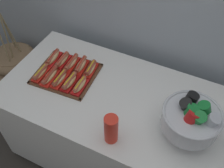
% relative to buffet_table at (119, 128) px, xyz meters
% --- Properties ---
extents(ground_plane, '(10.00, 10.00, 0.00)m').
position_rel_buffet_table_xyz_m(ground_plane, '(0.00, 0.00, -0.40)').
color(ground_plane, '#38332D').
extents(buffet_table, '(1.60, 0.80, 0.75)m').
position_rel_buffet_table_xyz_m(buffet_table, '(0.00, 0.00, 0.00)').
color(buffet_table, white).
rests_on(buffet_table, ground_plane).
extents(floor_vase, '(0.49, 0.49, 0.99)m').
position_rel_buffet_table_xyz_m(floor_vase, '(-1.20, 0.24, -0.17)').
color(floor_vase, '#896B4C').
rests_on(floor_vase, ground_plane).
extents(serving_tray, '(0.43, 0.39, 0.01)m').
position_rel_buffet_table_xyz_m(serving_tray, '(-0.42, 0.03, 0.36)').
color(serving_tray, '#56331E').
rests_on(serving_tray, buffet_table).
extents(hot_dog_0, '(0.06, 0.16, 0.06)m').
position_rel_buffet_table_xyz_m(hot_dog_0, '(-0.57, -0.06, 0.39)').
color(hot_dog_0, red).
rests_on(hot_dog_0, serving_tray).
extents(hot_dog_1, '(0.08, 0.19, 0.06)m').
position_rel_buffet_table_xyz_m(hot_dog_1, '(-0.49, -0.06, 0.39)').
color(hot_dog_1, red).
rests_on(hot_dog_1, serving_tray).
extents(hot_dog_2, '(0.06, 0.16, 0.06)m').
position_rel_buffet_table_xyz_m(hot_dog_2, '(-0.42, -0.05, 0.39)').
color(hot_dog_2, red).
rests_on(hot_dog_2, serving_tray).
extents(hot_dog_3, '(0.07, 0.16, 0.06)m').
position_rel_buffet_table_xyz_m(hot_dog_3, '(-0.34, -0.05, 0.39)').
color(hot_dog_3, '#B21414').
rests_on(hot_dog_3, serving_tray).
extents(hot_dog_4, '(0.07, 0.16, 0.06)m').
position_rel_buffet_table_xyz_m(hot_dog_4, '(-0.27, -0.04, 0.39)').
color(hot_dog_4, red).
rests_on(hot_dog_4, serving_tray).
extents(hot_dog_5, '(0.08, 0.18, 0.06)m').
position_rel_buffet_table_xyz_m(hot_dog_5, '(-0.58, 0.10, 0.39)').
color(hot_dog_5, red).
rests_on(hot_dog_5, serving_tray).
extents(hot_dog_6, '(0.07, 0.17, 0.06)m').
position_rel_buffet_table_xyz_m(hot_dog_6, '(-0.50, 0.11, 0.39)').
color(hot_dog_6, red).
rests_on(hot_dog_6, serving_tray).
extents(hot_dog_7, '(0.07, 0.17, 0.06)m').
position_rel_buffet_table_xyz_m(hot_dog_7, '(-0.43, 0.11, 0.39)').
color(hot_dog_7, red).
rests_on(hot_dog_7, serving_tray).
extents(hot_dog_8, '(0.08, 0.17, 0.06)m').
position_rel_buffet_table_xyz_m(hot_dog_8, '(-0.35, 0.12, 0.39)').
color(hot_dog_8, red).
rests_on(hot_dog_8, serving_tray).
extents(hot_dog_9, '(0.07, 0.16, 0.06)m').
position_rel_buffet_table_xyz_m(hot_dog_9, '(-0.28, 0.12, 0.39)').
color(hot_dog_9, red).
rests_on(hot_dog_9, serving_tray).
extents(punch_bowl, '(0.32, 0.32, 0.26)m').
position_rel_buffet_table_xyz_m(punch_bowl, '(0.45, -0.07, 0.50)').
color(punch_bowl, silver).
rests_on(punch_bowl, buffet_table).
extents(cup_stack, '(0.08, 0.08, 0.19)m').
position_rel_buffet_table_xyz_m(cup_stack, '(0.08, -0.29, 0.45)').
color(cup_stack, red).
rests_on(cup_stack, buffet_table).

